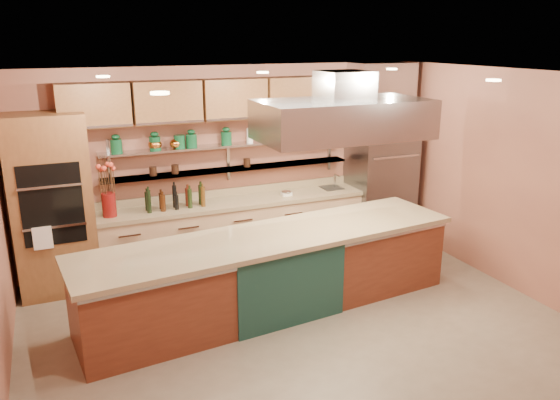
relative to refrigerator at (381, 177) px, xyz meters
name	(u,v)px	position (x,y,z in m)	size (l,w,h in m)	color
floor	(304,331)	(-2.35, -2.14, -1.06)	(6.00, 5.00, 0.02)	gray
ceiling	(307,76)	(-2.35, -2.14, 1.75)	(6.00, 5.00, 0.02)	black
wall_back	(231,164)	(-2.35, 0.36, 0.35)	(6.00, 0.04, 2.80)	#A6644E
wall_front	(473,322)	(-2.35, -4.64, 0.35)	(6.00, 0.04, 2.80)	#A6644E
wall_right	(520,183)	(0.65, -2.14, 0.35)	(0.04, 5.00, 2.80)	#A6644E
oven_stack	(53,206)	(-4.80, 0.04, 0.10)	(0.95, 0.64, 2.30)	brown
refrigerator	(381,177)	(0.00, 0.00, 0.00)	(0.95, 0.72, 2.10)	slate
back_counter	(236,231)	(-2.40, 0.06, -0.58)	(3.84, 0.64, 0.93)	tan
wall_shelf_lower	(231,169)	(-2.40, 0.23, 0.30)	(3.60, 0.26, 0.03)	#ABAFB2
wall_shelf_upper	(230,145)	(-2.40, 0.23, 0.65)	(3.60, 0.26, 0.03)	#ABAFB2
upper_cabinets	(233,99)	(-2.35, 0.18, 1.30)	(4.60, 0.36, 0.55)	brown
range_hood	(343,119)	(-1.57, -1.50, 1.20)	(2.00, 1.00, 0.45)	#ABAFB2
ceiling_downlights	(299,78)	(-2.35, -1.94, 1.72)	(4.00, 2.80, 0.02)	#FFE5A5
island	(272,272)	(-2.47, -1.50, -0.58)	(4.53, 0.99, 0.95)	brown
flower_vase	(109,205)	(-4.13, 0.01, 0.04)	(0.18, 0.18, 0.32)	maroon
oil_bottle_cluster	(176,199)	(-3.26, 0.01, 0.02)	(0.86, 0.24, 0.28)	black
kitchen_scale	(286,193)	(-1.62, 0.01, -0.08)	(0.14, 0.11, 0.08)	white
bar_faucet	(335,181)	(-0.76, 0.11, -0.01)	(0.03, 0.03, 0.21)	silver
copper_kettle	(176,144)	(-3.17, 0.23, 0.73)	(0.16, 0.16, 0.13)	#C4742D
green_canister	(179,142)	(-3.12, 0.23, 0.75)	(0.15, 0.15, 0.18)	#0F4827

